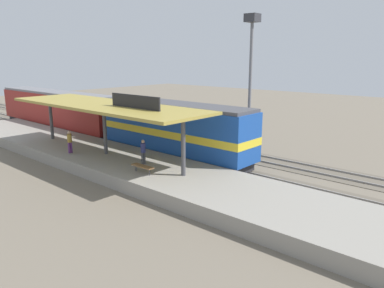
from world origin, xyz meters
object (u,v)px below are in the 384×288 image
light_mast (251,53)px  person_waiting (70,141)px  platform_bench (143,167)px  passenger_carriage_single (57,110)px  freight_car (147,118)px  person_walking (143,151)px  locomotive (173,130)px

light_mast → person_waiting: light_mast is taller
platform_bench → light_mast: light_mast is taller
platform_bench → passenger_carriage_single: size_ratio=0.08×
freight_car → person_waiting: 11.37m
freight_car → light_mast: (3.20, -10.28, 6.43)m
passenger_carriage_single → person_waiting: size_ratio=11.70×
passenger_carriage_single → person_waiting: 14.52m
person_walking → passenger_carriage_single: bearing=76.8°
platform_bench → light_mast: bearing=4.4°
person_waiting → person_walking: 6.73m
locomotive → light_mast: light_mast is taller
passenger_carriage_single → person_walking: 20.14m
locomotive → person_waiting: bearing=141.9°
platform_bench → light_mast: size_ratio=0.15×
platform_bench → person_waiting: 8.04m
freight_car → person_walking: bearing=-133.1°
locomotive → person_walking: bearing=-160.8°
freight_car → person_waiting: (-10.87, -3.32, -0.12)m
light_mast → person_walking: (-12.40, 0.44, -6.54)m
freight_car → person_walking: size_ratio=7.02×
locomotive → freight_car: bearing=60.8°
light_mast → person_walking: 14.03m
locomotive → person_walking: 4.91m
locomotive → freight_car: locomotive is taller
platform_bench → person_walking: bearing=47.1°
freight_car → person_walking: 13.47m
platform_bench → freight_car: 15.53m
person_waiting → person_walking: same height
platform_bench → passenger_carriage_single: (6.00, 21.11, 0.97)m
freight_car → light_mast: size_ratio=1.03×
locomotive → freight_car: 9.44m
person_waiting → passenger_carriage_single: bearing=64.4°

